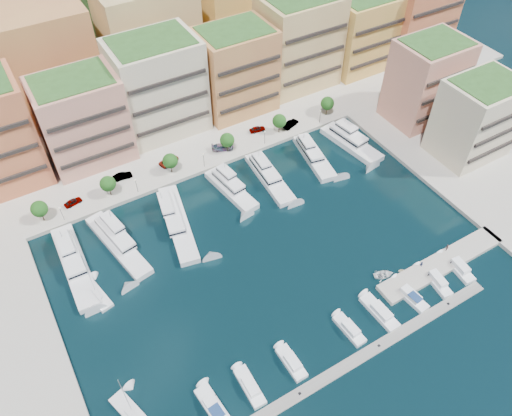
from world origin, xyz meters
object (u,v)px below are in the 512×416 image
(tree_4, at_px, (279,121))
(car_5, at_px, (291,124))
(lamppost_1, at_px, (136,183))
(lamppost_4, at_px, (320,115))
(cruiser_8, at_px, (435,280))
(cruiser_6, at_px, (380,312))
(yacht_6, at_px, (350,141))
(tender_1, at_px, (401,271))
(sailboat_0, at_px, (133,415))
(tree_2, at_px, (170,161))
(person_1, at_px, (447,248))
(yacht_2, at_px, (176,219))
(tender_0, at_px, (384,275))
(lamppost_0, at_px, (61,211))
(lamppost_3, at_px, (265,135))
(car_4, at_px, (257,129))
(lamppost_2, at_px, (204,158))
(cruiser_5, at_px, (350,330))
(cruiser_9, at_px, (458,267))
(person_0, at_px, (421,264))
(yacht_1, at_px, (117,242))
(sailboat_2, at_px, (97,295))
(yacht_4, at_px, (268,176))
(car_3, at_px, (222,147))
(cruiser_1, at_px, (214,408))
(yacht_0, at_px, (73,261))
(tree_0, at_px, (39,209))
(tree_1, at_px, (108,184))
(cruiser_2, at_px, (250,387))
(cruiser_7, at_px, (409,296))
(car_1, at_px, (122,176))
(tree_5, at_px, (327,103))
(car_2, at_px, (169,161))
(cruiser_3, at_px, (292,363))
(tree_3, at_px, (227,140))
(yacht_3, at_px, (230,187))

(tree_4, distance_m, car_5, 5.13)
(lamppost_1, distance_m, lamppost_4, 54.00)
(cruiser_8, bearing_deg, cruiser_6, -179.99)
(yacht_6, relative_size, tender_1, 12.88)
(yacht_6, height_order, sailboat_0, sailboat_0)
(tree_2, height_order, person_1, tree_2)
(yacht_2, relative_size, tender_0, 5.67)
(lamppost_0, relative_size, cruiser_6, 0.46)
(lamppost_3, height_order, car_4, lamppost_3)
(lamppost_2, xyz_separation_m, cruiser_5, (3.22, -55.78, -3.28))
(cruiser_9, distance_m, person_0, 8.18)
(yacht_1, distance_m, sailboat_2, 13.54)
(yacht_4, height_order, person_0, yacht_4)
(car_3, relative_size, person_0, 3.62)
(cruiser_1, xyz_separation_m, cruiser_6, (36.85, 0.02, -0.02))
(lamppost_1, relative_size, yacht_0, 0.18)
(tender_0, xyz_separation_m, car_5, (10.71, 51.92, 1.40))
(cruiser_6, bearing_deg, tender_0, 44.62)
(tree_0, distance_m, yacht_2, 30.61)
(person_0, bearing_deg, sailboat_0, 64.74)
(tree_1, xyz_separation_m, yacht_2, (10.17, -15.48, -3.53))
(cruiser_1, relative_size, sailboat_2, 0.67)
(yacht_6, distance_m, person_1, 40.69)
(tender_1, bearing_deg, lamppost_2, 45.15)
(cruiser_2, height_order, cruiser_7, cruiser_7)
(sailboat_2, relative_size, car_1, 2.79)
(cruiser_6, bearing_deg, tree_5, 63.25)
(tree_2, xyz_separation_m, car_2, (0.80, 3.54, -2.98))
(tree_1, bearing_deg, car_3, 2.51)
(sailboat_0, xyz_separation_m, person_0, (63.89, -1.92, 1.48))
(person_0, bearing_deg, cruiser_1, 71.05)
(sailboat_0, bearing_deg, tender_0, 0.66)
(cruiser_8, bearing_deg, cruiser_3, 179.97)
(car_5, bearing_deg, tree_3, 71.65)
(tree_3, bearing_deg, cruiser_3, -107.34)
(yacht_3, bearing_deg, tree_5, 17.91)
(lamppost_1, height_order, lamppost_2, same)
(yacht_6, relative_size, person_1, 11.44)
(person_0, bearing_deg, sailboat_2, 41.55)
(car_3, bearing_deg, car_2, 102.21)
(cruiser_8, distance_m, sailboat_2, 69.97)
(tree_3, bearing_deg, tender_0, -79.54)
(tree_3, distance_m, yacht_4, 14.66)
(lamppost_1, distance_m, cruiser_7, 66.72)
(tender_0, distance_m, person_1, 15.83)
(tree_3, height_order, cruiser_2, tree_3)
(tree_1, xyz_separation_m, car_4, (43.09, 3.35, -2.99))
(yacht_2, bearing_deg, cruiser_6, -60.06)
(tree_1, bearing_deg, cruiser_9, -45.91)
(yacht_3, bearing_deg, yacht_0, -175.55)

